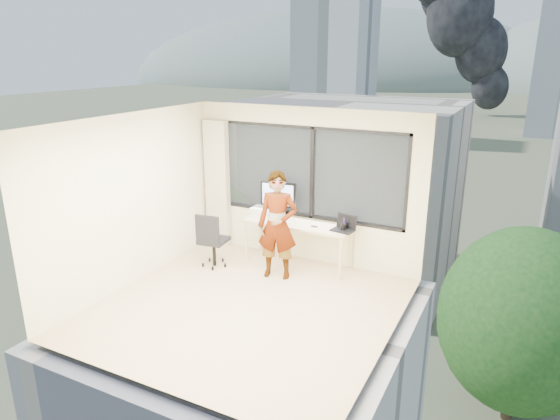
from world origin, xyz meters
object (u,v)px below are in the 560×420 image
Objects in this scene: chair at (214,239)px; handbag at (348,221)px; desk at (298,243)px; person at (278,225)px; monitor at (278,199)px; laptop at (343,224)px; game_console at (262,210)px.

handbag is at bearing 16.39° from chair.
person is at bearing -99.09° from desk.
person is 2.75× the size of monitor.
laptop is at bearing 15.75° from person.
person is 6.96× the size of handbag.
handbag is (1.60, -0.03, 0.05)m from game_console.
person is 4.68× the size of laptop.
desk is 1.87× the size of chair.
monitor reaches higher than chair.
person is 1.02m from laptop.
laptop reaches higher than chair.
game_console is (-0.71, 0.78, -0.07)m from person.
laptop reaches higher than handbag.
desk is at bearing -15.38° from game_console.
desk is 0.75m from person.
laptop is at bearing 10.52° from chair.
person reaches higher than desk.
chair is at bearing 171.93° from person.
laptop is (0.89, 0.51, 0.00)m from person.
laptop is 0.24m from handbag.
chair is at bearing -140.82° from monitor.
laptop is (1.22, -0.17, -0.20)m from monitor.
handbag is at bearing -1.91° from game_console.
game_console is at bearing 165.28° from desk.
desk is 0.94m from laptop.
person is 0.78m from monitor.
monitor is (-0.42, 0.11, 0.69)m from desk.
desk is 7.31× the size of handbag.
monitor is at bearing 166.08° from desk.
handbag reaches higher than game_console.
laptop is at bearing -12.90° from monitor.
laptop is at bearing -4.29° from desk.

